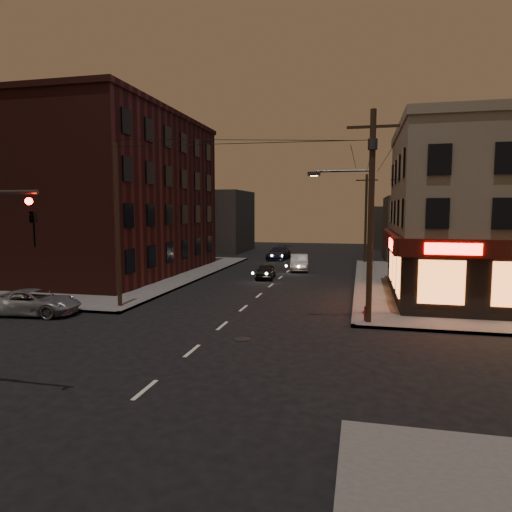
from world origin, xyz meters
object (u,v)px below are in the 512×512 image
(suv_cross, at_px, (34,302))
(sedan_near, at_px, (266,271))
(sedan_far, at_px, (279,253))
(sedan_mid, at_px, (299,262))
(fire_hydrant, at_px, (366,312))

(suv_cross, bearing_deg, sedan_near, -37.27)
(suv_cross, relative_size, sedan_far, 0.98)
(sedan_far, bearing_deg, sedan_near, -79.03)
(sedan_mid, bearing_deg, suv_cross, -126.16)
(suv_cross, distance_m, sedan_far, 30.71)
(sedan_near, height_order, fire_hydrant, sedan_near)
(suv_cross, distance_m, fire_hydrant, 17.22)
(sedan_near, distance_m, fire_hydrant, 15.34)
(sedan_mid, bearing_deg, sedan_near, -116.90)
(fire_hydrant, bearing_deg, sedan_mid, 107.12)
(suv_cross, xyz_separation_m, sedan_near, (9.32, 15.22, -0.08))
(sedan_near, distance_m, sedan_far, 14.56)
(sedan_near, relative_size, sedan_mid, 0.78)
(sedan_far, bearing_deg, suv_cross, -99.70)
(sedan_near, bearing_deg, sedan_far, 91.46)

